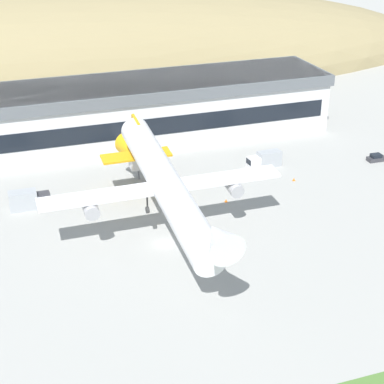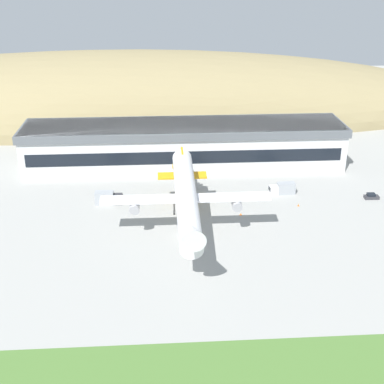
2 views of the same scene
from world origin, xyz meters
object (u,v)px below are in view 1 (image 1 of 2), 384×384
Objects in this scene: jetway_0 at (133,153)px; box_truck at (265,160)px; service_car_1 at (376,158)px; traffic_cone_1 at (226,200)px; fuel_truck at (29,200)px; traffic_cone_0 at (294,179)px; terminal_building at (113,110)px; cargo_airplane at (165,184)px.

jetway_0 reaches higher than box_truck.
jetway_0 reaches higher than service_car_1.
traffic_cone_1 is at bearing -137.21° from box_truck.
service_car_1 is 6.70× the size of traffic_cone_1.
box_truck is (47.32, 3.37, -0.10)m from fuel_truck.
fuel_truck is at bearing 174.52° from traffic_cone_0.
service_car_1 is 0.54× the size of fuel_truck.
terminal_building reaches higher than jetway_0.
terminal_building is 42.77m from traffic_cone_0.
jetway_0 is 23.15× the size of traffic_cone_0.
box_truck is at bearing -41.71° from terminal_building.
terminal_building reaches higher than fuel_truck.
box_truck is 12.51× the size of traffic_cone_0.
terminal_building is at bearing 50.95° from fuel_truck.
service_car_1 is 23.66m from box_truck.
service_car_1 is 70.48m from fuel_truck.
traffic_cone_1 is (-13.41, -12.41, -1.20)m from box_truck.
cargo_airplane is 20.01m from traffic_cone_1.
fuel_truck is at bearing 135.82° from cargo_airplane.
terminal_building reaches higher than traffic_cone_1.
terminal_building reaches higher than service_car_1.
fuel_truck reaches higher than traffic_cone_0.
fuel_truck is at bearing -155.45° from jetway_0.
terminal_building is at bearing 132.21° from traffic_cone_0.
terminal_building is 25.04× the size of service_car_1.
cargo_airplane reaches higher than service_car_1.
cargo_airplane is at bearing -44.18° from fuel_truck.
fuel_truck is 12.46× the size of traffic_cone_1.
traffic_cone_1 is (-36.56, -7.56, -0.36)m from service_car_1.
jetway_0 is 31.98m from traffic_cone_0.
terminal_building is 7.25× the size of jetway_0.
service_car_1 is (49.02, -27.92, -6.96)m from terminal_building.
jetway_0 is 0.26× the size of cargo_airplane.
fuel_truck is at bearing 165.07° from traffic_cone_1.
box_truck is (25.87, -23.06, -6.13)m from terminal_building.
service_car_1 is 0.54× the size of box_truck.
jetway_0 is at bearing 123.17° from traffic_cone_1.
box_truck reaches higher than traffic_cone_1.
traffic_cone_0 is at bearing -47.79° from terminal_building.
terminal_building is 35.20m from box_truck.
traffic_cone_0 is at bearing -27.41° from jetway_0.
terminal_building is 1.92× the size of cargo_airplane.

